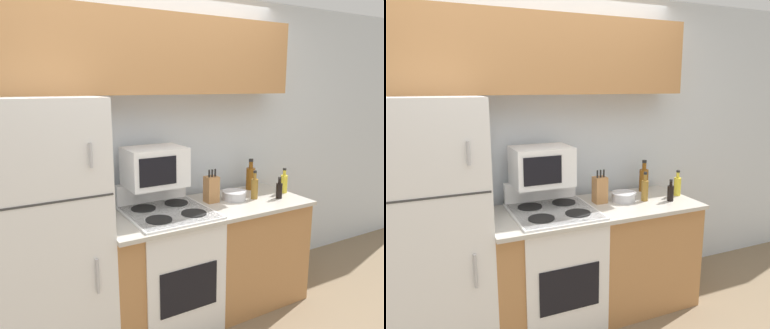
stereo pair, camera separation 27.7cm
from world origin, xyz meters
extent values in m
cube|color=silver|center=(0.00, 0.72, 1.27)|extent=(8.00, 0.05, 2.55)
cube|color=#B27A47|center=(0.37, 0.32, 0.43)|extent=(1.67, 0.63, 0.86)
cube|color=#BCB7AD|center=(0.37, 0.30, 0.88)|extent=(1.67, 0.67, 0.03)
cube|color=white|center=(-0.84, 0.34, 0.88)|extent=(0.74, 0.68, 1.75)
cube|color=#383838|center=(-0.84, 0.00, 1.19)|extent=(0.72, 0.01, 0.01)
cylinder|color=#B7B7BC|center=(-0.60, -0.01, 1.44)|extent=(0.02, 0.02, 0.14)
cylinder|color=#B7B7BC|center=(-0.60, -0.01, 0.70)|extent=(0.02, 0.02, 0.22)
cube|color=#B27A47|center=(0.00, 0.54, 2.04)|extent=(2.41, 0.30, 0.57)
cube|color=white|center=(0.02, 0.30, 0.45)|extent=(0.62, 0.63, 0.91)
cube|color=black|center=(0.02, -0.02, 0.44)|extent=(0.44, 0.01, 0.33)
cube|color=#2D2D2D|center=(0.02, 0.30, 0.90)|extent=(0.59, 0.61, 0.01)
cube|color=white|center=(0.02, 0.60, 0.99)|extent=(0.59, 0.06, 0.16)
cylinder|color=black|center=(-0.11, 0.16, 0.91)|extent=(0.19, 0.19, 0.01)
cylinder|color=black|center=(0.16, 0.16, 0.91)|extent=(0.19, 0.19, 0.01)
cylinder|color=black|center=(-0.11, 0.44, 0.91)|extent=(0.19, 0.19, 0.01)
cylinder|color=black|center=(0.16, 0.44, 0.91)|extent=(0.19, 0.19, 0.01)
cube|color=white|center=(-0.01, 0.45, 1.22)|extent=(0.44, 0.32, 0.29)
cube|color=black|center=(-0.05, 0.29, 1.22)|extent=(0.28, 0.01, 0.21)
cube|color=#B27A47|center=(0.45, 0.38, 1.00)|extent=(0.10, 0.10, 0.21)
cylinder|color=black|center=(0.42, 0.37, 1.13)|extent=(0.01, 0.01, 0.06)
cylinder|color=black|center=(0.45, 0.37, 1.13)|extent=(0.01, 0.01, 0.06)
cylinder|color=black|center=(0.48, 0.37, 1.13)|extent=(0.01, 0.01, 0.06)
cylinder|color=silver|center=(0.65, 0.34, 0.93)|extent=(0.19, 0.19, 0.07)
torus|color=silver|center=(0.65, 0.34, 0.96)|extent=(0.21, 0.21, 0.01)
cylinder|color=gold|center=(1.15, 0.29, 0.97)|extent=(0.06, 0.06, 0.15)
cylinder|color=gold|center=(1.15, 0.29, 1.07)|extent=(0.03, 0.03, 0.05)
cylinder|color=black|center=(1.15, 0.29, 1.10)|extent=(0.03, 0.03, 0.02)
cylinder|color=brown|center=(0.96, 0.52, 0.99)|extent=(0.08, 0.08, 0.20)
cylinder|color=brown|center=(0.96, 0.52, 1.12)|extent=(0.04, 0.04, 0.06)
cylinder|color=black|center=(0.96, 0.52, 1.16)|extent=(0.04, 0.04, 0.02)
cylinder|color=olive|center=(0.81, 0.27, 0.98)|extent=(0.06, 0.06, 0.17)
cylinder|color=olive|center=(0.81, 0.27, 1.09)|extent=(0.03, 0.03, 0.05)
cylinder|color=black|center=(0.81, 0.27, 1.12)|extent=(0.03, 0.03, 0.02)
cylinder|color=black|center=(1.00, 0.19, 0.96)|extent=(0.05, 0.05, 0.13)
cylinder|color=black|center=(1.00, 0.19, 1.04)|extent=(0.02, 0.02, 0.04)
cylinder|color=black|center=(1.00, 0.19, 1.07)|extent=(0.03, 0.03, 0.01)
camera|label=1|loc=(-1.12, -2.07, 1.81)|focal=35.00mm
camera|label=2|loc=(-0.87, -2.20, 1.81)|focal=35.00mm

